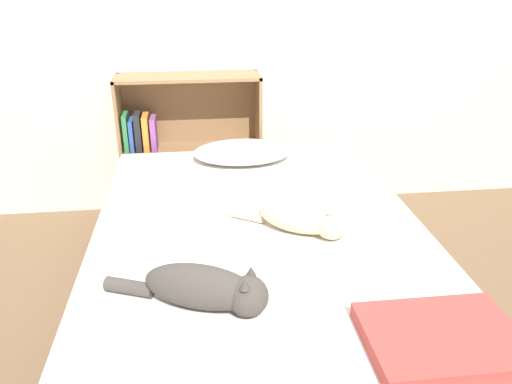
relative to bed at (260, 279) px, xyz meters
The scene contains 8 objects.
ground_plane 0.26m from the bed, ahead, with size 8.00×8.00×0.00m, color brown.
wall_back 1.71m from the bed, 90.00° to the left, with size 8.00×0.06×2.50m.
bed is the anchor object (origin of this frame).
pillow 0.89m from the bed, 90.10° to the left, with size 0.56×0.37×0.10m.
cat_light 0.39m from the bed, 17.60° to the right, with size 0.49×0.35×0.17m.
cat_dark 0.67m from the bed, 114.94° to the right, with size 0.56×0.29×0.16m.
bookshelf 1.32m from the bed, 104.90° to the left, with size 0.90×0.26×0.95m.
blanket_fold 0.96m from the bed, 60.48° to the right, with size 0.46×0.34×0.05m.
Camera 1 is at (-0.24, -1.89, 1.58)m, focal length 35.00 mm.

